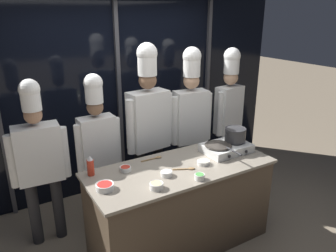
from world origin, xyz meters
name	(u,v)px	position (x,y,z in m)	size (l,w,h in m)	color
ground_plane	(180,242)	(0.00, 0.00, 0.00)	(24.00, 24.00, 0.00)	#7F705B
window_wall_back	(118,92)	(0.00, 1.56, 1.35)	(5.16, 0.09, 2.70)	black
demo_counter	(180,206)	(0.00, 0.00, 0.46)	(1.89, 0.79, 0.92)	#4C3D2D
portable_stove	(226,148)	(0.62, 0.04, 0.96)	(0.51, 0.37, 0.10)	silver
frying_pan	(219,144)	(0.50, 0.04, 1.03)	(0.29, 0.51, 0.04)	#38332D
stock_pot	(235,134)	(0.74, 0.04, 1.09)	(0.26, 0.23, 0.15)	#333335
squeeze_bottle_chili	(90,166)	(-0.83, 0.28, 1.01)	(0.07, 0.07, 0.20)	red
prep_bowl_noodles	(203,162)	(0.22, -0.08, 0.94)	(0.13, 0.13, 0.04)	white
prep_bowl_onion	(166,173)	(-0.23, -0.10, 0.94)	(0.11, 0.11, 0.05)	white
prep_bowl_scallions	(200,176)	(0.00, -0.32, 0.95)	(0.10, 0.10, 0.05)	white
prep_bowl_bell_pepper	(105,186)	(-0.81, -0.04, 0.95)	(0.16, 0.16, 0.06)	white
prep_bowl_ginger	(156,185)	(-0.42, -0.26, 0.95)	(0.12, 0.12, 0.06)	white
prep_bowl_chili_flakes	(125,168)	(-0.51, 0.19, 0.94)	(0.11, 0.11, 0.04)	white
serving_spoon_slotted	(155,158)	(-0.13, 0.29, 0.92)	(0.24, 0.05, 0.02)	olive
serving_spoon_solid	(188,169)	(0.02, -0.09, 0.92)	(0.21, 0.12, 0.02)	olive
chef_head	(39,155)	(-1.20, 0.78, 1.01)	(0.58, 0.26, 1.78)	#232326
chef_sous	(98,142)	(-0.59, 0.75, 1.04)	(0.51, 0.21, 1.78)	#4C4C51
chef_line	(149,120)	(0.02, 0.73, 1.19)	(0.61, 0.29, 2.06)	#232326
chef_pastry	(191,114)	(0.60, 0.70, 1.17)	(0.54, 0.26, 1.99)	#232326
chef_apprentice	(229,107)	(1.25, 0.75, 1.16)	(0.49, 0.25, 1.94)	#2D3856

